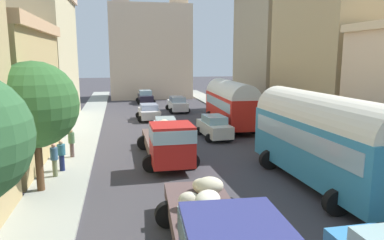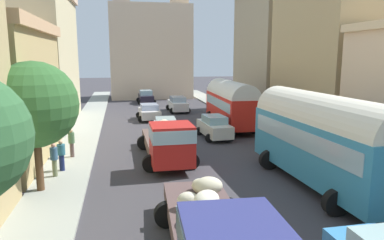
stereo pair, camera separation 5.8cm
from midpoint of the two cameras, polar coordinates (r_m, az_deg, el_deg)
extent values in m
plane|color=#3C393E|center=(25.85, -1.42, -2.94)|extent=(154.00, 154.00, 0.00)
cube|color=#9CA095|center=(25.61, -17.63, -3.38)|extent=(2.50, 70.00, 0.14)
cube|color=#97978C|center=(28.00, 13.35, -2.05)|extent=(2.50, 70.00, 0.14)
cube|color=beige|center=(33.40, -23.22, 8.61)|extent=(5.02, 12.28, 10.85)
cube|color=tan|center=(28.92, 20.77, 9.16)|extent=(4.86, 9.73, 11.36)
cube|color=tan|center=(38.40, 12.91, 10.17)|extent=(5.72, 9.63, 12.07)
cube|color=beige|center=(51.71, -6.77, 10.66)|extent=(11.09, 6.63, 12.75)
cube|color=beige|center=(49.98, -11.24, 13.74)|extent=(2.23, 2.23, 18.30)
cube|color=beige|center=(50.66, -2.16, 13.87)|extent=(2.23, 2.23, 18.30)
cube|color=teal|center=(17.08, 19.85, -4.28)|extent=(2.69, 9.28, 2.54)
cylinder|color=silver|center=(16.82, 20.11, -0.08)|extent=(2.63, 9.09, 2.36)
cube|color=#99B7C6|center=(16.95, 19.96, -2.45)|extent=(2.71, 8.54, 0.81)
cylinder|color=black|center=(19.26, 12.10, -6.21)|extent=(1.00, 0.35, 1.00)
cylinder|color=black|center=(20.32, 17.98, -5.63)|extent=(1.00, 0.35, 1.00)
cylinder|color=black|center=(14.60, 21.89, -12.11)|extent=(1.00, 0.35, 1.00)
cube|color=red|center=(29.66, 6.12, 1.88)|extent=(2.58, 8.61, 2.23)
cylinder|color=silver|center=(29.52, 6.17, 4.03)|extent=(2.52, 8.43, 2.27)
cube|color=#99B7C6|center=(29.59, 6.14, 2.82)|extent=(2.60, 7.92, 0.71)
cylinder|color=black|center=(32.09, 2.91, 0.54)|extent=(1.00, 0.35, 1.00)
cylinder|color=black|center=(32.64, 6.68, 0.64)|extent=(1.00, 0.35, 1.00)
cylinder|color=black|center=(27.04, 5.37, -1.31)|extent=(1.00, 0.35, 1.00)
cylinder|color=black|center=(27.69, 9.77, -1.14)|extent=(1.00, 0.35, 1.00)
cube|color=#99B7C6|center=(8.14, 6.49, -18.14)|extent=(2.34, 2.33, 0.64)
cube|color=brown|center=(11.94, 1.73, -15.28)|extent=(2.48, 5.38, 0.55)
ellipsoid|color=beige|center=(11.74, -0.58, -12.73)|extent=(0.88, 0.78, 0.57)
ellipsoid|color=silver|center=(13.13, 1.53, -10.40)|extent=(0.92, 1.01, 0.48)
ellipsoid|color=beige|center=(12.99, 1.55, -10.53)|extent=(0.96, 1.02, 0.53)
ellipsoid|color=silver|center=(10.81, 2.36, -12.65)|extent=(1.14, 1.20, 0.55)
ellipsoid|color=beige|center=(11.82, 2.68, -10.42)|extent=(1.02, 0.85, 0.58)
cylinder|color=black|center=(13.12, 5.80, -14.20)|extent=(0.90, 0.32, 0.90)
cylinder|color=black|center=(12.81, -4.02, -14.81)|extent=(0.90, 0.32, 0.90)
cube|color=red|center=(18.06, -3.32, -3.89)|extent=(2.10, 2.16, 2.05)
cube|color=#99B7C6|center=(17.93, -3.34, -2.11)|extent=(2.14, 2.25, 0.66)
cube|color=brown|center=(21.90, -4.81, -3.42)|extent=(2.12, 5.48, 0.55)
ellipsoid|color=silver|center=(23.14, -4.22, -1.36)|extent=(1.12, 0.95, 0.49)
ellipsoid|color=beige|center=(19.92, -4.68, -3.17)|extent=(0.92, 1.00, 0.55)
ellipsoid|color=beige|center=(21.78, -3.47, -2.12)|extent=(1.04, 1.09, 0.46)
ellipsoid|color=beige|center=(23.22, -4.50, -0.48)|extent=(0.67, 0.82, 0.48)
ellipsoid|color=beige|center=(23.03, -4.58, -0.62)|extent=(1.18, 1.21, 0.47)
cylinder|color=black|center=(18.76, -0.25, -6.58)|extent=(0.90, 0.31, 0.90)
cylinder|color=black|center=(18.46, -6.63, -6.93)|extent=(0.90, 0.31, 0.90)
cylinder|color=black|center=(23.09, -2.55, -3.39)|extent=(0.90, 0.31, 0.90)
cylinder|color=black|center=(22.86, -7.72, -3.61)|extent=(0.90, 0.31, 0.90)
cube|color=silver|center=(25.73, -4.28, -1.62)|extent=(1.85, 4.40, 0.69)
cube|color=#9CB9BC|center=(25.61, -4.30, -0.31)|extent=(1.53, 2.32, 0.50)
cylinder|color=black|center=(24.56, -2.21, -2.92)|extent=(0.60, 0.21, 0.60)
cylinder|color=black|center=(24.45, -5.92, -3.03)|extent=(0.60, 0.21, 0.60)
cylinder|color=black|center=(27.16, -2.78, -1.66)|extent=(0.60, 0.21, 0.60)
cylinder|color=black|center=(27.06, -6.14, -1.75)|extent=(0.60, 0.21, 0.60)
cube|color=silver|center=(33.38, -6.92, 1.08)|extent=(1.84, 3.74, 0.73)
cube|color=#9AAAD0|center=(33.29, -6.94, 2.12)|extent=(1.58, 1.96, 0.49)
cylinder|color=black|center=(32.42, -5.17, 0.25)|extent=(0.60, 0.21, 0.60)
cylinder|color=black|center=(32.23, -8.21, 0.13)|extent=(0.60, 0.21, 0.60)
cylinder|color=black|center=(34.66, -5.70, 0.88)|extent=(0.60, 0.21, 0.60)
cylinder|color=black|center=(34.48, -8.55, 0.77)|extent=(0.60, 0.21, 0.60)
cube|color=#211D2D|center=(45.45, -7.48, 3.52)|extent=(1.73, 4.03, 0.80)
cube|color=#92BDD1|center=(45.38, -7.50, 4.37)|extent=(1.50, 2.10, 0.56)
cylinder|color=black|center=(44.35, -6.25, 2.90)|extent=(0.60, 0.21, 0.60)
cylinder|color=black|center=(44.21, -8.40, 2.82)|extent=(0.60, 0.21, 0.60)
cylinder|color=black|center=(46.80, -6.58, 3.27)|extent=(0.60, 0.21, 0.60)
cylinder|color=black|center=(46.66, -8.62, 3.20)|extent=(0.60, 0.21, 0.60)
cube|color=silver|center=(25.85, 3.51, -1.37)|extent=(1.80, 4.03, 0.85)
cube|color=#8EB6C2|center=(25.72, 3.52, 0.13)|extent=(1.49, 2.13, 0.53)
cylinder|color=black|center=(26.84, 1.10, -1.79)|extent=(0.60, 0.21, 0.60)
cylinder|color=black|center=(27.31, 4.21, -1.61)|extent=(0.60, 0.21, 0.60)
cylinder|color=black|center=(24.57, 2.70, -2.92)|extent=(0.60, 0.21, 0.60)
cylinder|color=black|center=(25.08, 6.07, -2.70)|extent=(0.60, 0.21, 0.60)
cube|color=silver|center=(38.19, -2.39, 2.36)|extent=(1.66, 4.24, 0.83)
cube|color=#95ADC2|center=(38.10, -2.40, 3.37)|extent=(1.45, 2.21, 0.52)
cylinder|color=black|center=(39.40, -3.87, 2.02)|extent=(0.60, 0.21, 0.60)
cylinder|color=black|center=(39.66, -1.56, 2.10)|extent=(0.60, 0.21, 0.60)
cylinder|color=black|center=(36.83, -3.28, 1.46)|extent=(0.60, 0.21, 0.60)
cylinder|color=black|center=(37.11, -0.81, 1.54)|extent=(0.60, 0.21, 0.60)
cylinder|color=#6D7551|center=(18.67, -21.01, -8.58)|extent=(0.19, 0.19, 0.14)
cylinder|color=#6D7551|center=(18.52, -21.11, -7.15)|extent=(0.29, 0.29, 0.84)
cylinder|color=#3B6384|center=(18.33, -21.25, -5.02)|extent=(0.45, 0.45, 0.59)
sphere|color=tan|center=(18.24, -21.33, -3.81)|extent=(0.21, 0.21, 0.21)
cylinder|color=#18214D|center=(19.45, -20.02, -7.77)|extent=(0.22, 0.22, 0.14)
cylinder|color=#18214D|center=(19.32, -20.11, -6.41)|extent=(0.34, 0.34, 0.82)
cylinder|color=#2D667A|center=(19.14, -20.23, -4.47)|extent=(0.53, 0.53, 0.53)
sphere|color=tan|center=(19.06, -20.30, -3.39)|extent=(0.21, 0.21, 0.21)
cylinder|color=brown|center=(21.81, -18.59, -5.77)|extent=(0.19, 0.19, 0.14)
cylinder|color=brown|center=(21.69, -18.66, -4.55)|extent=(0.32, 0.32, 0.81)
cylinder|color=#486C47|center=(21.52, -18.77, -2.72)|extent=(0.49, 0.49, 0.60)
sphere|color=tan|center=(21.44, -18.83, -1.67)|extent=(0.21, 0.21, 0.21)
cylinder|color=brown|center=(16.72, -23.26, -6.64)|extent=(0.32, 0.32, 2.52)
sphere|color=#30612E|center=(16.20, -23.91, 2.26)|extent=(3.61, 3.61, 3.61)
camera|label=1|loc=(0.03, -90.07, -0.01)|focal=33.43mm
camera|label=2|loc=(0.03, 89.93, 0.01)|focal=33.43mm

